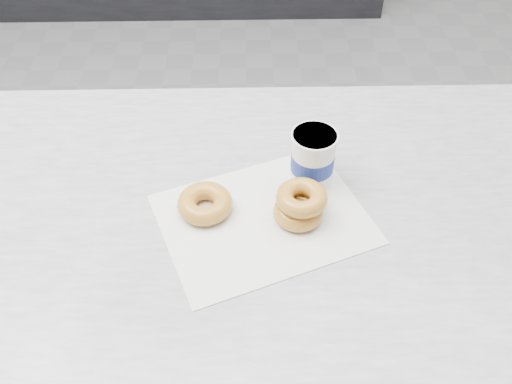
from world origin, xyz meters
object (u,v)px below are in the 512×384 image
donut_single (205,203)px  coffee_cup (313,158)px  counter (68,352)px  donut_stack (300,205)px

donut_single → coffee_cup: bearing=20.4°
counter → coffee_cup: 0.73m
donut_stack → counter: bearing=179.3°
donut_stack → coffee_cup: (0.03, 0.09, 0.02)m
donut_single → donut_stack: donut_stack is taller
counter → donut_stack: bearing=-0.7°
donut_stack → coffee_cup: size_ratio=1.00×
counter → coffee_cup: (0.53, 0.08, 0.50)m
donut_single → coffee_cup: (0.19, 0.07, 0.04)m
donut_stack → coffee_cup: bearing=72.6°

